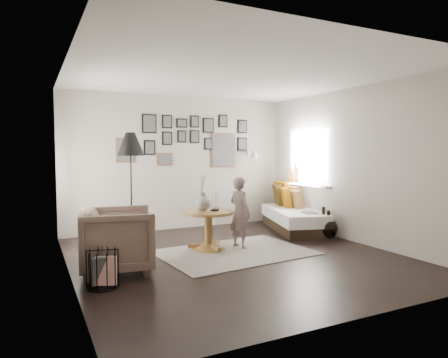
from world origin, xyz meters
name	(u,v)px	position (x,y,z in m)	size (l,w,h in m)	color
ground	(236,257)	(0.00, 0.00, 0.00)	(4.80, 4.80, 0.00)	black
wall_back	(179,163)	(0.00, 2.40, 1.30)	(4.50, 4.50, 0.00)	#ADA297
wall_front	(362,177)	(0.00, -2.40, 1.30)	(4.50, 4.50, 0.00)	#ADA297
wall_left	(68,171)	(-2.25, 0.00, 1.30)	(4.80, 4.80, 0.00)	#ADA297
wall_right	(355,165)	(2.25, 0.00, 1.30)	(4.80, 4.80, 0.00)	#ADA297
ceiling	(236,75)	(0.00, 0.00, 2.60)	(4.80, 4.80, 0.00)	white
door_left	(62,184)	(-2.23, 1.20, 1.05)	(0.00, 2.14, 2.14)	white
window_right	(302,182)	(2.18, 1.34, 0.93)	(0.15, 1.32, 1.30)	white
gallery_wall	(193,141)	(0.29, 2.38, 1.74)	(2.74, 0.03, 1.08)	brown
wall_sconce	(254,154)	(1.55, 2.13, 1.46)	(0.18, 0.36, 0.16)	white
rug	(235,252)	(0.09, 0.20, 0.01)	(2.21, 1.54, 0.01)	beige
pedestal_table	(208,232)	(-0.19, 0.55, 0.28)	(0.78, 0.78, 0.61)	brown
vase	(203,200)	(-0.27, 0.57, 0.78)	(0.22, 0.22, 0.55)	black
candles	(215,202)	(-0.08, 0.55, 0.75)	(0.13, 0.13, 0.29)	black
daybed	(291,215)	(1.90, 1.30, 0.28)	(1.29, 1.98, 0.90)	black
magazine_on_daybed	(310,213)	(1.85, 0.66, 0.42)	(0.20, 0.28, 0.01)	black
armchair	(118,240)	(-1.68, 0.04, 0.41)	(0.87, 0.90, 0.82)	brown
armchair_cushion	(119,233)	(-1.65, 0.09, 0.48)	(0.37, 0.37, 0.09)	white
floor_lamp	(131,148)	(-1.22, 1.25, 1.57)	(0.43, 0.43, 1.82)	black
magazine_basket	(103,269)	(-1.96, -0.50, 0.21)	(0.40, 0.40, 0.43)	black
demijohn_large	(323,226)	(1.99, 0.46, 0.21)	(0.37, 0.37, 0.55)	black
demijohn_small	(328,228)	(2.00, 0.34, 0.19)	(0.32, 0.32, 0.50)	black
child	(240,212)	(0.31, 0.45, 0.57)	(0.41, 0.27, 1.13)	#6C5855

